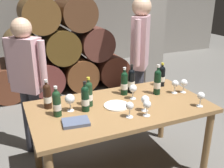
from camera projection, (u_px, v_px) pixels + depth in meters
name	position (u px, v px, depth m)	size (l,w,h in m)	color
cellar_back_wall	(41.00, 6.00, 5.86)	(10.00, 0.24, 2.80)	gray
barrel_stack	(59.00, 51.00, 4.73)	(2.49, 0.90, 1.69)	brown
stone_pillar	(151.00, 21.00, 4.16)	(0.32, 0.32, 2.60)	gray
dining_table	(120.00, 114.00, 2.52)	(1.70, 0.90, 0.76)	olive
wine_bottle_0	(89.00, 94.00, 2.44)	(0.07, 0.07, 0.29)	#19381E
wine_bottle_1	(47.00, 96.00, 2.40)	(0.07, 0.07, 0.28)	black
wine_bottle_2	(57.00, 103.00, 2.25)	(0.07, 0.07, 0.28)	#19381E
wine_bottle_3	(162.00, 76.00, 2.94)	(0.07, 0.07, 0.27)	black
wine_bottle_4	(85.00, 98.00, 2.34)	(0.07, 0.07, 0.28)	black
wine_bottle_5	(131.00, 81.00, 2.75)	(0.07, 0.07, 0.31)	black
wine_bottle_6	(157.00, 82.00, 2.71)	(0.07, 0.07, 0.32)	black
wine_bottle_7	(124.00, 83.00, 2.70)	(0.07, 0.07, 0.30)	black
wine_glass_0	(175.00, 84.00, 2.74)	(0.07, 0.07, 0.15)	white
wine_glass_1	(133.00, 89.00, 2.60)	(0.08, 0.08, 0.15)	white
wine_glass_2	(184.00, 83.00, 2.76)	(0.07, 0.07, 0.15)	white
wine_glass_3	(147.00, 105.00, 2.26)	(0.07, 0.07, 0.15)	white
wine_glass_4	(201.00, 96.00, 2.44)	(0.07, 0.07, 0.15)	white
wine_glass_5	(145.00, 100.00, 2.35)	(0.08, 0.08, 0.15)	white
wine_glass_6	(70.00, 99.00, 2.34)	(0.09, 0.09, 0.16)	white
wine_glass_7	(130.00, 106.00, 2.23)	(0.07, 0.07, 0.15)	white
tasting_notebook	(76.00, 122.00, 2.16)	(0.22, 0.16, 0.03)	#4C5670
serving_plate	(117.00, 106.00, 2.47)	(0.24, 0.24, 0.01)	white
sommelier_presenting	(140.00, 53.00, 3.27)	(0.34, 0.40, 1.72)	#383842
taster_seated_left	(27.00, 77.00, 2.77)	(0.38, 0.37, 1.54)	#383842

